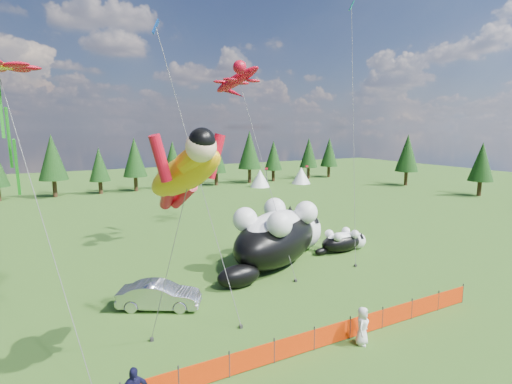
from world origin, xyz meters
The scene contains 12 objects.
ground centered at (0.00, 0.00, 0.00)m, with size 160.00×160.00×0.00m, color #113309.
safety_fence centered at (0.00, -3.00, 0.50)m, with size 22.06×0.06×1.10m.
tree_line centered at (0.00, 45.00, 4.00)m, with size 90.00×4.00×8.00m, color black, non-canonical shape.
festival_tents centered at (11.00, 40.00, 1.40)m, with size 50.00×3.20×2.80m, color white, non-canonical shape.
cat_large centered at (5.65, 7.45, 2.04)m, with size 10.75×8.12×4.29m.
cat_small centered at (11.38, 7.29, 0.82)m, with size 4.76×1.71×1.72m.
car centered at (-3.79, 4.21, 0.71)m, with size 1.50×4.31×1.42m, color #BBBBC0.
spectator_e centered at (3.17, -3.60, 0.86)m, with size 0.84×0.55×1.72m, color silver.
superhero_kite centered at (-3.95, -1.08, 7.74)m, with size 5.56×5.73×9.87m.
gecko_kite centered at (5.35, 13.56, 13.21)m, with size 5.53×13.51×16.32m.
diamond_kite_a centered at (-2.53, 7.02, 14.37)m, with size 2.01×7.74×16.56m.
diamond_kite_b centered at (12.96, 9.05, 17.40)m, with size 3.77×5.85×19.82m.
Camera 1 is at (-8.73, -15.82, 9.51)m, focal length 28.00 mm.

